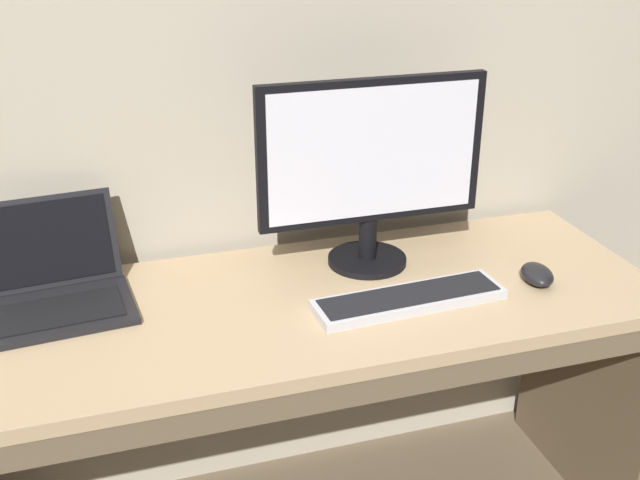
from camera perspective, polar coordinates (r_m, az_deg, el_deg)
desk at (r=1.78m, az=-3.26°, el=-9.94°), size 1.77×0.59×0.73m
laptop_black at (r=1.76m, az=-19.19°, el=-3.48°), size 0.33×0.32×0.21m
external_monitor at (r=1.76m, az=3.89°, el=5.51°), size 0.54×0.19×0.46m
wired_keyboard at (r=1.69m, az=6.72°, el=-4.43°), size 0.44×0.14×0.02m
computer_mouse at (r=1.84m, az=16.00°, el=-2.50°), size 0.09×0.12×0.04m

